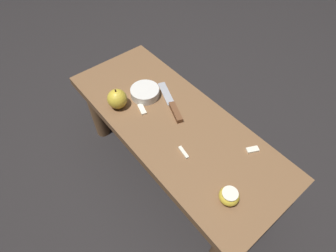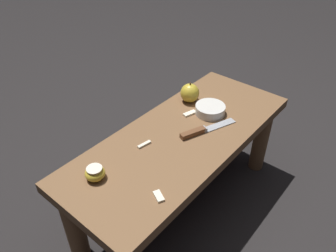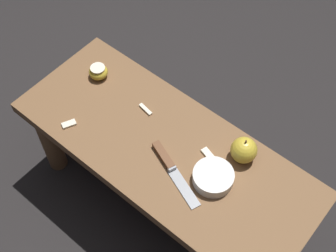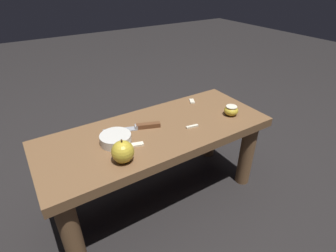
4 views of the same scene
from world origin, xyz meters
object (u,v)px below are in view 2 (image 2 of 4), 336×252
wooden_bench (182,151)px  apple_whole (190,93)px  knife (200,131)px  apple_cut (95,173)px  bowl (211,110)px

wooden_bench → apple_whole: size_ratio=10.88×
knife → apple_cut: apple_cut is taller
wooden_bench → bowl: size_ratio=8.14×
apple_whole → apple_cut: (-0.57, -0.05, -0.02)m
wooden_bench → knife: 0.11m
bowl → wooden_bench: bearing=178.7°
wooden_bench → bowl: bearing=-1.3°
apple_cut → bowl: (0.55, -0.08, -0.00)m
wooden_bench → bowl: bowl is taller
wooden_bench → knife: size_ratio=4.18×
wooden_bench → knife: knife is taller
apple_cut → apple_whole: bearing=4.9°
knife → bowl: 0.14m
apple_whole → bowl: 0.13m
wooden_bench → apple_whole: apple_whole is taller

